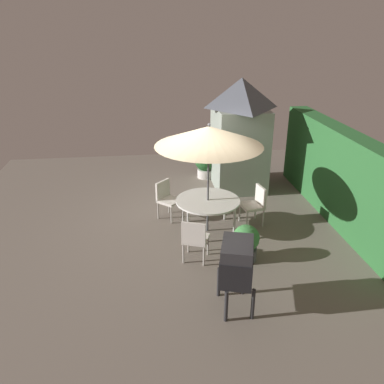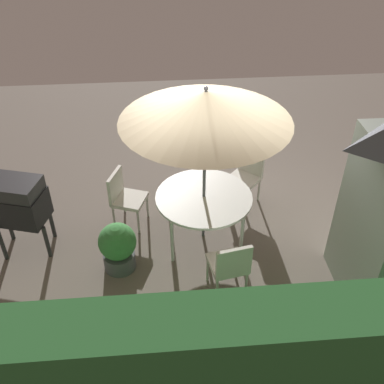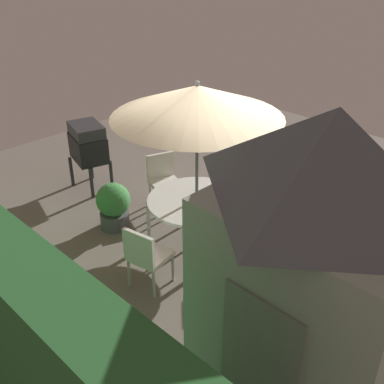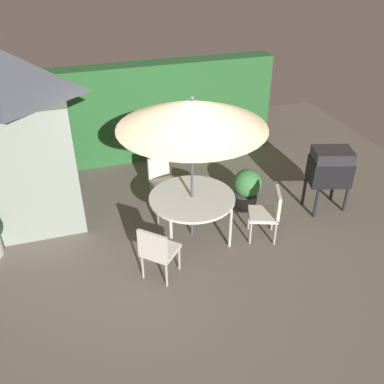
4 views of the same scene
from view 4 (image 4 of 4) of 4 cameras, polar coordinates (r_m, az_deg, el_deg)
The scene contains 10 objects.
ground_plane at distance 6.86m, azimuth -0.66°, elevation -7.95°, with size 11.00×11.00×0.00m, color #6B6056.
hedge_backdrop at distance 9.29m, azimuth -7.08°, elevation 10.66°, with size 5.91×0.50×2.10m.
garden_shed at distance 7.33m, azimuth -22.55°, elevation 6.41°, with size 1.78×1.43×3.00m.
patio_table at distance 6.78m, azimuth 0.01°, elevation -1.03°, with size 1.40×1.40×0.76m.
patio_umbrella at distance 6.11m, azimuth 0.01°, elevation 10.57°, with size 2.24×2.24×2.44m.
bbq_grill at distance 7.80m, azimuth 18.29°, elevation 3.15°, with size 0.81×0.67×1.20m.
chair_near_shed at distance 7.77m, azimuth -4.01°, elevation 1.95°, with size 0.54×0.54×0.90m.
chair_far_side at distance 6.08m, azimuth -4.73°, elevation -7.85°, with size 0.65×0.65×0.90m.
chair_toward_hedge at distance 6.95m, azimuth 10.39°, elevation -2.56°, with size 0.60×0.59×0.90m.
potted_plant_by_grill at distance 7.78m, azimuth 7.51°, elevation 0.62°, with size 0.52×0.52×0.74m.
Camera 4 is at (-1.50, -5.03, 4.42)m, focal length 39.18 mm.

